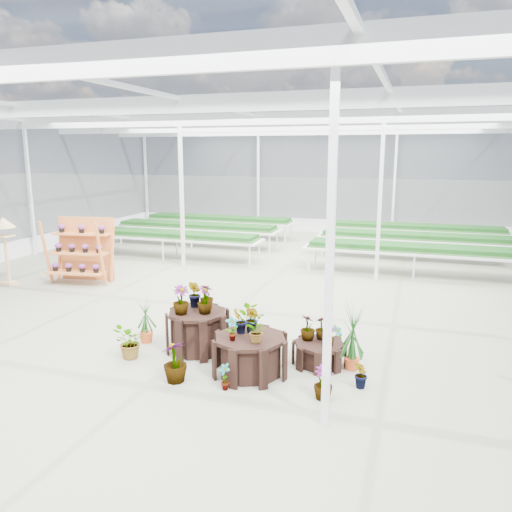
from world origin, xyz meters
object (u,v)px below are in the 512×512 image
(plinth_low, at_px, (319,353))
(shelf_rack, at_px, (80,251))
(bird_table, at_px, (6,251))
(plinth_mid, at_px, (250,355))
(plinth_tall, at_px, (198,331))

(plinth_low, height_order, shelf_rack, shelf_rack)
(shelf_rack, xyz_separation_m, bird_table, (-1.72, -0.82, 0.04))
(plinth_mid, height_order, shelf_rack, shelf_rack)
(plinth_mid, xyz_separation_m, shelf_rack, (-6.31, 4.05, 0.57))
(plinth_tall, distance_m, plinth_low, 2.21)
(plinth_tall, xyz_separation_m, plinth_low, (2.20, 0.10, -0.18))
(plinth_mid, relative_size, bird_table, 0.65)
(shelf_rack, height_order, bird_table, bird_table)
(plinth_mid, bearing_deg, bird_table, 158.11)
(plinth_mid, relative_size, plinth_low, 1.37)
(plinth_mid, bearing_deg, plinth_tall, 153.43)
(plinth_tall, relative_size, shelf_rack, 0.62)
(plinth_tall, distance_m, shelf_rack, 6.18)
(plinth_tall, bearing_deg, bird_table, 158.96)
(plinth_tall, relative_size, bird_table, 0.59)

